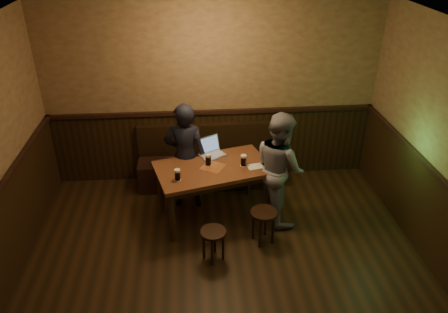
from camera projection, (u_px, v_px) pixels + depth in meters
room at (230, 216)px, 4.22m from camera, size 5.04×6.04×2.84m
bench at (210, 165)px, 6.85m from camera, size 2.20×0.50×0.95m
pub_table at (213, 174)px, 5.88m from camera, size 1.67×1.22×0.81m
stool_left at (213, 237)px, 5.28m from camera, size 0.37×0.37×0.43m
stool_right at (264, 218)px, 5.56m from camera, size 0.46×0.46×0.47m
pint_left at (177, 175)px, 5.51m from camera, size 0.10×0.10×0.15m
pint_mid at (208, 160)px, 5.84m from camera, size 0.10×0.10×0.16m
pint_right at (244, 160)px, 5.82m from camera, size 0.10×0.10×0.16m
laptop at (211, 150)px, 6.11m from camera, size 0.43×0.41×0.24m
menu at (255, 166)px, 5.84m from camera, size 0.25×0.19×0.00m
person_suit at (185, 157)px, 6.10m from camera, size 0.62×0.44×1.60m
person_grey at (279, 168)px, 5.84m from camera, size 0.83×0.93×1.58m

